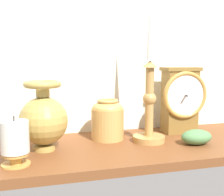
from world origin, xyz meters
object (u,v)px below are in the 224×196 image
at_px(mantel_clock, 181,99).
at_px(brass_vase_jar, 108,119).
at_px(pillar_candle_front, 15,141).
at_px(candlestick_tall_left, 150,95).
at_px(brass_vase_bulbous, 44,118).

bearing_deg(mantel_clock, brass_vase_jar, -177.12).
bearing_deg(pillar_candle_front, candlestick_tall_left, 15.05).
height_order(brass_vase_jar, pillar_candle_front, brass_vase_jar).
height_order(candlestick_tall_left, brass_vase_bulbous, candlestick_tall_left).
distance_m(candlestick_tall_left, pillar_candle_front, 0.41).
height_order(mantel_clock, brass_vase_jar, mantel_clock).
height_order(mantel_clock, brass_vase_bulbous, mantel_clock).
xyz_separation_m(brass_vase_jar, pillar_candle_front, (-0.27, -0.16, -0.01)).
height_order(brass_vase_bulbous, pillar_candle_front, brass_vase_bulbous).
bearing_deg(pillar_candle_front, brass_vase_bulbous, 54.72).
distance_m(mantel_clock, candlestick_tall_left, 0.17).
bearing_deg(candlestick_tall_left, mantel_clock, 26.94).
bearing_deg(pillar_candle_front, brass_vase_jar, 31.31).
bearing_deg(brass_vase_jar, brass_vase_bulbous, -162.47).
bearing_deg(brass_vase_bulbous, candlestick_tall_left, 0.32).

